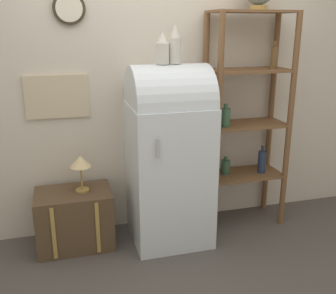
{
  "coord_description": "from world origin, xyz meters",
  "views": [
    {
      "loc": [
        -0.83,
        -2.72,
        1.78
      ],
      "look_at": [
        -0.01,
        0.24,
        0.82
      ],
      "focal_mm": 42.0,
      "sensor_mm": 36.0,
      "label": 1
    }
  ],
  "objects_px": {
    "refrigerator": "(169,151)",
    "vase_center": "(175,45)",
    "desk_lamp": "(81,164)",
    "suitcase_trunk": "(75,219)",
    "vase_left": "(162,49)"
  },
  "relations": [
    {
      "from": "refrigerator",
      "to": "vase_center",
      "type": "relative_size",
      "value": 5.0
    },
    {
      "from": "vase_center",
      "to": "refrigerator",
      "type": "bearing_deg",
      "value": 167.57
    },
    {
      "from": "refrigerator",
      "to": "desk_lamp",
      "type": "relative_size",
      "value": 4.94
    },
    {
      "from": "refrigerator",
      "to": "vase_center",
      "type": "height_order",
      "value": "vase_center"
    },
    {
      "from": "vase_center",
      "to": "desk_lamp",
      "type": "bearing_deg",
      "value": 173.87
    },
    {
      "from": "suitcase_trunk",
      "to": "vase_left",
      "type": "bearing_deg",
      "value": -6.29
    },
    {
      "from": "suitcase_trunk",
      "to": "vase_left",
      "type": "xyz_separation_m",
      "value": [
        0.74,
        -0.08,
        1.36
      ]
    },
    {
      "from": "vase_left",
      "to": "vase_center",
      "type": "height_order",
      "value": "vase_center"
    },
    {
      "from": "suitcase_trunk",
      "to": "desk_lamp",
      "type": "distance_m",
      "value": 0.48
    },
    {
      "from": "suitcase_trunk",
      "to": "desk_lamp",
      "type": "bearing_deg",
      "value": 1.91
    },
    {
      "from": "suitcase_trunk",
      "to": "vase_center",
      "type": "distance_m",
      "value": 1.62
    },
    {
      "from": "refrigerator",
      "to": "suitcase_trunk",
      "type": "height_order",
      "value": "refrigerator"
    },
    {
      "from": "desk_lamp",
      "to": "vase_left",
      "type": "bearing_deg",
      "value": -7.25
    },
    {
      "from": "refrigerator",
      "to": "desk_lamp",
      "type": "height_order",
      "value": "refrigerator"
    },
    {
      "from": "refrigerator",
      "to": "desk_lamp",
      "type": "xyz_separation_m",
      "value": [
        -0.71,
        0.07,
        -0.06
      ]
    }
  ]
}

